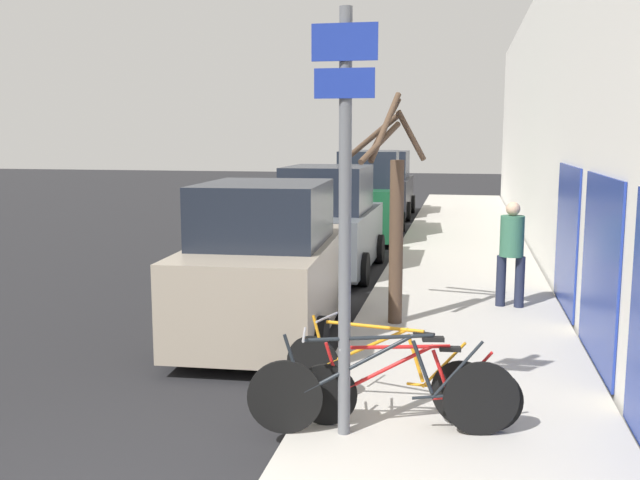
% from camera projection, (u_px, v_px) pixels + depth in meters
% --- Properties ---
extents(ground_plane, '(80.00, 80.00, 0.00)m').
position_uv_depth(ground_plane, '(340.00, 272.00, 15.41)').
color(ground_plane, black).
extents(sidewalk_curb, '(3.20, 32.00, 0.15)m').
position_uv_depth(sidewalk_curb, '(463.00, 252.00, 17.60)').
color(sidewalk_curb, '#ADA89E').
rests_on(sidewalk_curb, ground).
extents(building_facade, '(0.23, 32.00, 6.50)m').
position_uv_depth(building_facade, '(543.00, 122.00, 16.70)').
color(building_facade, silver).
rests_on(building_facade, ground).
extents(signpost, '(0.58, 0.14, 3.90)m').
position_uv_depth(signpost, '(345.00, 211.00, 6.43)').
color(signpost, '#595B60').
rests_on(signpost, sidewalk_curb).
extents(bicycle_0, '(2.52, 0.59, 0.98)m').
position_uv_depth(bicycle_0, '(383.00, 392.00, 6.66)').
color(bicycle_0, black).
rests_on(bicycle_0, sidewalk_curb).
extents(bicycle_1, '(2.17, 0.44, 0.85)m').
position_uv_depth(bicycle_1, '(407.00, 392.00, 6.81)').
color(bicycle_1, black).
rests_on(bicycle_1, sidewalk_curb).
extents(bicycle_2, '(2.23, 0.83, 0.91)m').
position_uv_depth(bicycle_2, '(384.00, 374.00, 7.25)').
color(bicycle_2, black).
rests_on(bicycle_2, sidewalk_curb).
extents(parked_car_0, '(2.27, 4.26, 2.28)m').
position_uv_depth(parked_car_0, '(267.00, 267.00, 10.35)').
color(parked_car_0, gray).
rests_on(parked_car_0, ground).
extents(parked_car_1, '(2.07, 4.14, 2.29)m').
position_uv_depth(parked_car_1, '(329.00, 225.00, 15.21)').
color(parked_car_1, '#51565B').
rests_on(parked_car_1, ground).
extents(parked_car_2, '(2.17, 4.68, 2.49)m').
position_uv_depth(parked_car_2, '(369.00, 199.00, 20.27)').
color(parked_car_2, '#144728').
rests_on(parked_car_2, ground).
extents(parked_car_3, '(2.00, 4.20, 2.37)m').
position_uv_depth(parked_car_3, '(386.00, 187.00, 25.59)').
color(parked_car_3, black).
rests_on(parked_car_3, ground).
extents(pedestrian_near, '(0.45, 0.38, 1.73)m').
position_uv_depth(pedestrian_near, '(512.00, 246.00, 11.56)').
color(pedestrian_near, '#1E2338').
rests_on(pedestrian_near, sidewalk_curb).
extents(street_tree, '(1.30, 1.93, 3.40)m').
position_uv_depth(street_tree, '(393.00, 213.00, 10.49)').
color(street_tree, '#4C3828').
rests_on(street_tree, sidewalk_curb).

